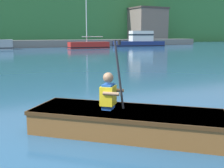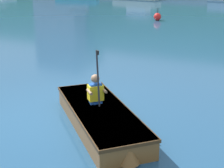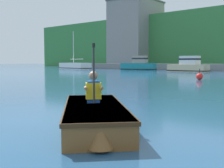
% 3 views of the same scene
% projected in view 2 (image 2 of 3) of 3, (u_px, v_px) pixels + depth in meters
% --- Properties ---
extents(ground_plane, '(300.00, 300.00, 0.00)m').
position_uv_depth(ground_plane, '(54.00, 116.00, 7.25)').
color(ground_plane, navy).
extents(rowboat_foreground, '(2.95, 2.86, 0.39)m').
position_uv_depth(rowboat_foreground, '(101.00, 117.00, 6.65)').
color(rowboat_foreground, brown).
rests_on(rowboat_foreground, ground).
extents(person_paddler, '(0.46, 0.46, 1.12)m').
position_uv_depth(person_paddler, '(96.00, 91.00, 6.81)').
color(person_paddler, '#1E4CA5').
rests_on(person_paddler, rowboat_foreground).
extents(channel_buoy, '(0.44, 0.44, 0.72)m').
position_uv_depth(channel_buoy, '(157.00, 17.00, 20.11)').
color(channel_buoy, red).
rests_on(channel_buoy, ground).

